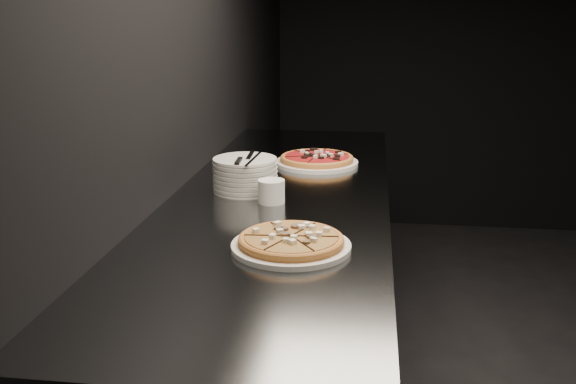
# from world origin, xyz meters

# --- Properties ---
(wall_left) EXTENTS (0.02, 5.00, 2.80)m
(wall_left) POSITION_xyz_m (-2.50, 0.00, 1.40)
(wall_left) COLOR black
(wall_left) RESTS_ON floor
(counter) EXTENTS (0.74, 2.44, 0.92)m
(counter) POSITION_xyz_m (-2.13, 0.00, 0.46)
(counter) COLOR slate
(counter) RESTS_ON floor
(pizza_mushroom) EXTENTS (0.32, 0.32, 0.04)m
(pizza_mushroom) POSITION_xyz_m (-2.03, -0.54, 0.94)
(pizza_mushroom) COLOR white
(pizza_mushroom) RESTS_ON counter
(pizza_tomato) EXTENTS (0.39, 0.39, 0.04)m
(pizza_tomato) POSITION_xyz_m (-2.05, 0.44, 0.94)
(pizza_tomato) COLOR white
(pizza_tomato) RESTS_ON counter
(plate_stack) EXTENTS (0.22, 0.22, 0.12)m
(plate_stack) POSITION_xyz_m (-2.26, 0.01, 0.98)
(plate_stack) COLOR white
(plate_stack) RESTS_ON counter
(cutlery) EXTENTS (0.09, 0.24, 0.01)m
(cutlery) POSITION_xyz_m (-2.25, -0.00, 1.04)
(cutlery) COLOR #ACAFB3
(cutlery) RESTS_ON plate_stack
(ramekin) EXTENTS (0.09, 0.09, 0.08)m
(ramekin) POSITION_xyz_m (-2.15, -0.12, 0.96)
(ramekin) COLOR silver
(ramekin) RESTS_ON counter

